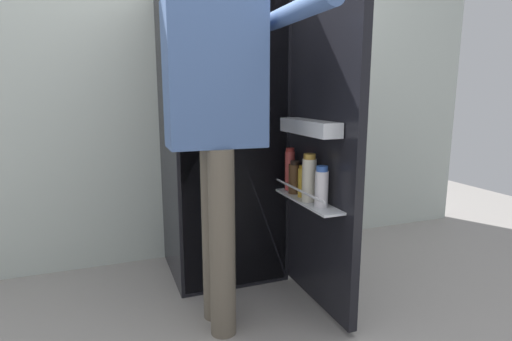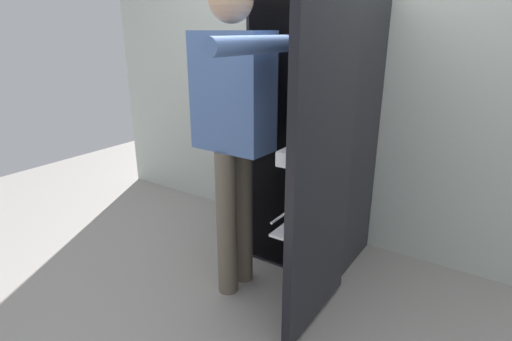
{
  "view_description": "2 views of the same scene",
  "coord_description": "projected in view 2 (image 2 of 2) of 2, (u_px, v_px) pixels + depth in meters",
  "views": [
    {
      "loc": [
        -0.68,
        -1.85,
        1.13
      ],
      "look_at": [
        0.01,
        -0.03,
        0.75
      ],
      "focal_mm": 28.56,
      "sensor_mm": 36.0,
      "label": 1
    },
    {
      "loc": [
        1.11,
        -1.8,
        1.51
      ],
      "look_at": [
        -0.01,
        -0.13,
        0.81
      ],
      "focal_mm": 28.27,
      "sensor_mm": 36.0,
      "label": 2
    }
  ],
  "objects": [
    {
      "name": "refrigerator",
      "position": [
        315.0,
        134.0,
        2.59
      ],
      "size": [
        0.7,
        1.27,
        1.76
      ],
      "color": "black",
      "rests_on": "ground_plane"
    },
    {
      "name": "ground_plane",
      "position": [
        268.0,
        289.0,
        2.5
      ],
      "size": [
        7.0,
        7.0,
        0.0
      ],
      "primitive_type": "plane",
      "color": "gray"
    },
    {
      "name": "kitchen_wall",
      "position": [
        340.0,
        67.0,
        2.8
      ],
      "size": [
        4.4,
        0.1,
        2.54
      ],
      "primitive_type": "cube",
      "color": "beige",
      "rests_on": "ground_plane"
    },
    {
      "name": "person",
      "position": [
        235.0,
        115.0,
        2.19
      ],
      "size": [
        0.56,
        0.78,
        1.77
      ],
      "color": "#665B4C",
      "rests_on": "ground_plane"
    }
  ]
}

